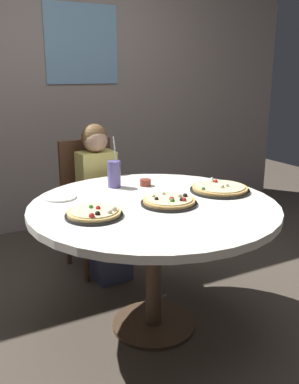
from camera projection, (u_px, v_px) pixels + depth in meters
The scene contains 11 objects.
ground_plane at pixel (154, 325), 2.46m from camera, with size 8.00×8.00×0.00m, color #4C4238.
wall_with_window at pixel (48, 69), 3.71m from camera, with size 5.20×0.13×2.90m.
dining_table at pixel (154, 218), 2.27m from camera, with size 1.34×1.34×0.75m.
chair_wooden at pixel (92, 197), 3.12m from camera, with size 0.42×0.42×0.95m.
diner_child at pixel (102, 210), 2.98m from camera, with size 0.27×0.42×1.08m.
pizza_veggie at pixel (169, 201), 2.23m from camera, with size 0.30×0.30×0.05m.
pizza_cheese at pixel (94, 213), 2.04m from camera, with size 0.29×0.29×0.05m.
pizza_pepperoni at pixel (220, 189), 2.47m from camera, with size 0.35×0.35×0.05m.
soda_cup at pixel (114, 174), 2.54m from camera, with size 0.08×0.08×0.31m.
sauce_bowl at pixel (145, 183), 2.59m from camera, with size 0.07×0.07×0.04m, color brown.
plate_small at pixel (60, 197), 2.34m from camera, with size 0.18×0.18×0.01m, color white.
Camera 1 is at (-1.03, -1.88, 1.43)m, focal length 39.27 mm.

